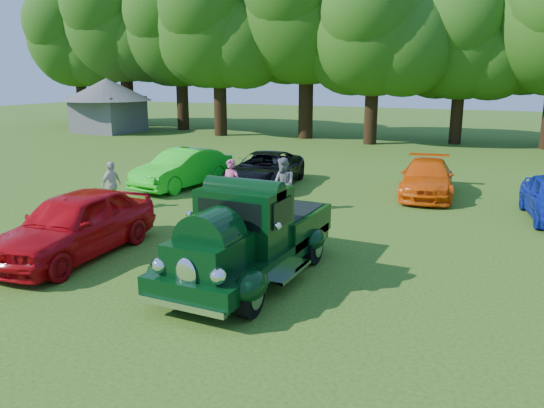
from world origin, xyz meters
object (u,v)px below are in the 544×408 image
at_px(back_car_lime, 183,169).
at_px(back_car_black, 264,169).
at_px(back_car_orange, 427,178).
at_px(spectator_white, 111,185).
at_px(hero_pickup, 250,238).
at_px(gazebo, 108,99).
at_px(red_convertible, 75,224).
at_px(spectator_grey, 283,184).
at_px(spectator_pink, 231,185).

height_order(back_car_lime, back_car_black, back_car_lime).
bearing_deg(back_car_orange, spectator_white, -152.74).
relative_size(hero_pickup, gazebo, 0.78).
xyz_separation_m(hero_pickup, back_car_black, (-3.88, 8.49, -0.20)).
bearing_deg(back_car_orange, red_convertible, -130.15).
xyz_separation_m(red_convertible, spectator_grey, (2.60, 5.95, 0.06)).
relative_size(back_car_lime, spectator_white, 2.88).
xyz_separation_m(back_car_lime, back_car_black, (2.68, 1.49, -0.07)).
relative_size(hero_pickup, red_convertible, 1.11).
distance_m(red_convertible, spectator_pink, 5.34).
xyz_separation_m(hero_pickup, spectator_grey, (-1.70, 5.40, -0.02)).
height_order(hero_pickup, gazebo, gazebo).
bearing_deg(back_car_orange, back_car_lime, -171.90).
xyz_separation_m(back_car_lime, spectator_white, (-0.13, -3.67, 0.04)).
distance_m(hero_pickup, spectator_white, 7.48).
distance_m(back_car_black, back_car_orange, 5.91).
distance_m(spectator_pink, gazebo, 25.86).
bearing_deg(spectator_grey, red_convertible, -75.23).
bearing_deg(hero_pickup, spectator_white, 153.61).
distance_m(red_convertible, spectator_grey, 6.50).
bearing_deg(red_convertible, spectator_grey, 61.41).
distance_m(red_convertible, spectator_white, 4.56).
height_order(back_car_lime, back_car_orange, back_car_lime).
bearing_deg(spectator_white, hero_pickup, -118.79).
relative_size(red_convertible, gazebo, 0.70).
xyz_separation_m(spectator_grey, gazebo, (-21.28, 15.76, 1.57)).
bearing_deg(hero_pickup, back_car_orange, 78.46).
bearing_deg(hero_pickup, gazebo, 137.37).
height_order(hero_pickup, spectator_white, hero_pickup).
height_order(back_car_lime, spectator_grey, spectator_grey).
height_order(red_convertible, back_car_lime, red_convertible).
distance_m(hero_pickup, back_car_orange, 9.71).
height_order(spectator_grey, spectator_white, spectator_grey).
height_order(red_convertible, spectator_pink, spectator_pink).
relative_size(spectator_white, gazebo, 0.23).
relative_size(red_convertible, spectator_pink, 2.78).
distance_m(red_convertible, gazebo, 28.69).
bearing_deg(hero_pickup, back_car_black, 114.58).
bearing_deg(gazebo, spectator_white, -47.60).
height_order(back_car_orange, spectator_pink, spectator_pink).
xyz_separation_m(back_car_orange, spectator_pink, (-5.08, -4.85, 0.19)).
height_order(hero_pickup, back_car_orange, hero_pickup).
xyz_separation_m(hero_pickup, spectator_pink, (-3.13, 4.66, -0.04)).
relative_size(hero_pickup, back_car_orange, 1.17).
distance_m(back_car_lime, spectator_white, 3.68).
xyz_separation_m(back_car_lime, spectator_pink, (3.43, -2.34, 0.10)).
bearing_deg(back_car_lime, red_convertible, -66.74).
bearing_deg(spectator_grey, back_car_orange, 86.77).
xyz_separation_m(hero_pickup, back_car_orange, (1.94, 9.51, -0.23)).
bearing_deg(back_car_black, gazebo, 138.40).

